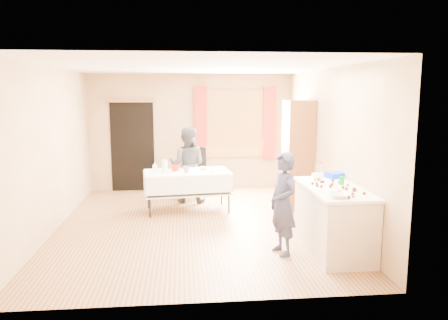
{
  "coord_description": "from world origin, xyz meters",
  "views": [
    {
      "loc": [
        -0.2,
        -7.09,
        2.22
      ],
      "look_at": [
        0.49,
        0.0,
        1.1
      ],
      "focal_mm": 35.0,
      "sensor_mm": 36.0,
      "label": 1
    }
  ],
  "objects": [
    {
      "name": "window_pane",
      "position": [
        1.0,
        2.71,
        1.5
      ],
      "size": [
        1.2,
        0.02,
        1.4
      ],
      "primitive_type": "cube",
      "color": "white",
      "rests_on": "wall_back"
    },
    {
      "name": "chair",
      "position": [
        0.05,
        2.03,
        0.31
      ],
      "size": [
        0.55,
        0.55,
        1.04
      ],
      "rotation": [
        0.0,
        0.0,
        -0.36
      ],
      "color": "black",
      "rests_on": "floor"
    },
    {
      "name": "cup_rainbow",
      "position": [
        -0.13,
        0.74,
        0.81
      ],
      "size": [
        0.18,
        0.18,
        0.11
      ],
      "primitive_type": "imported",
      "rotation": [
        0.0,
        0.0,
        0.25
      ],
      "color": "red",
      "rests_on": "party_table"
    },
    {
      "name": "curtain_right",
      "position": [
        1.78,
        2.67,
        1.5
      ],
      "size": [
        0.28,
        0.06,
        1.65
      ],
      "primitive_type": "cube",
      "color": "#A42E24",
      "rests_on": "wall_back"
    },
    {
      "name": "cake_balls",
      "position": [
        1.86,
        -1.47,
        0.93
      ],
      "size": [
        0.52,
        1.14,
        0.04
      ],
      "color": "#3F2314",
      "rests_on": "counter"
    },
    {
      "name": "ceiling",
      "position": [
        0.0,
        0.0,
        2.61
      ],
      "size": [
        4.5,
        5.5,
        0.02
      ],
      "primitive_type": "cube",
      "color": "white",
      "rests_on": "floor"
    },
    {
      "name": "woman",
      "position": [
        -0.1,
        1.58,
        0.76
      ],
      "size": [
        0.99,
        0.9,
        1.52
      ],
      "primitive_type": "imported",
      "rotation": [
        0.0,
        0.0,
        2.92
      ],
      "color": "black",
      "rests_on": "floor"
    },
    {
      "name": "cup_red",
      "position": [
        -0.33,
        0.95,
        0.81
      ],
      "size": [
        0.21,
        0.21,
        0.12
      ],
      "primitive_type": "imported",
      "rotation": [
        0.0,
        0.0,
        0.18
      ],
      "color": "red",
      "rests_on": "party_table"
    },
    {
      "name": "curtain_left",
      "position": [
        0.22,
        2.67,
        1.5
      ],
      "size": [
        0.28,
        0.06,
        1.65
      ],
      "primitive_type": "cube",
      "color": "#A42E24",
      "rests_on": "wall_back"
    },
    {
      "name": "blue_basket",
      "position": [
        2.14,
        -0.73,
        0.95
      ],
      "size": [
        0.35,
        0.28,
        0.08
      ],
      "primitive_type": "cube",
      "rotation": [
        0.0,
        0.0,
        0.31
      ],
      "color": "#073CEF",
      "rests_on": "counter"
    },
    {
      "name": "wall_front",
      "position": [
        0.0,
        -2.76,
        1.3
      ],
      "size": [
        4.5,
        0.02,
        2.6
      ],
      "primitive_type": "cube",
      "color": "tan",
      "rests_on": "floor"
    },
    {
      "name": "cabinet",
      "position": [
        1.99,
        0.93,
        1.03
      ],
      "size": [
        0.5,
        0.6,
        2.05
      ],
      "primitive_type": "cube",
      "color": "brown",
      "rests_on": "floor"
    },
    {
      "name": "wall_right",
      "position": [
        2.26,
        0.0,
        1.3
      ],
      "size": [
        0.02,
        5.5,
        2.6
      ],
      "primitive_type": "cube",
      "color": "tan",
      "rests_on": "floor"
    },
    {
      "name": "wall_left",
      "position": [
        -2.26,
        0.0,
        1.3
      ],
      "size": [
        0.02,
        5.5,
        2.6
      ],
      "primitive_type": "cube",
      "color": "tan",
      "rests_on": "floor"
    },
    {
      "name": "pitcher",
      "position": [
        -0.52,
        0.78,
        0.86
      ],
      "size": [
        0.11,
        0.11,
        0.22
      ],
      "primitive_type": "cylinder",
      "rotation": [
        0.0,
        0.0,
        -0.03
      ],
      "color": "silver",
      "rests_on": "party_table"
    },
    {
      "name": "party_table",
      "position": [
        -0.11,
        0.92,
        0.45
      ],
      "size": [
        1.68,
        0.99,
        0.75
      ],
      "rotation": [
        0.0,
        0.0,
        0.11
      ],
      "color": "black",
      "rests_on": "floor"
    },
    {
      "name": "small_bowl",
      "position": [
        0.2,
        1.06,
        0.78
      ],
      "size": [
        0.19,
        0.19,
        0.05
      ],
      "primitive_type": "imported",
      "rotation": [
        0.0,
        0.0,
        0.06
      ],
      "color": "white",
      "rests_on": "party_table"
    },
    {
      "name": "wall_back",
      "position": [
        0.0,
        2.76,
        1.3
      ],
      "size": [
        4.5,
        0.02,
        2.6
      ],
      "primitive_type": "cube",
      "color": "tan",
      "rests_on": "floor"
    },
    {
      "name": "soda_can",
      "position": [
        2.04,
        -1.24,
        0.97
      ],
      "size": [
        0.08,
        0.08,
        0.12
      ],
      "primitive_type": "cylinder",
      "rotation": [
        0.0,
        0.0,
        0.27
      ],
      "color": "#029619",
      "rests_on": "counter"
    },
    {
      "name": "floor",
      "position": [
        0.0,
        0.0,
        -0.01
      ],
      "size": [
        4.5,
        5.5,
        0.02
      ],
      "primitive_type": "cube",
      "color": "#9E7047",
      "rests_on": "ground"
    },
    {
      "name": "window_frame",
      "position": [
        1.0,
        2.72,
        1.5
      ],
      "size": [
        1.32,
        0.06,
        1.52
      ],
      "primitive_type": "cube",
      "color": "olive",
      "rests_on": "wall_back"
    },
    {
      "name": "counter",
      "position": [
        1.89,
        -1.37,
        0.45
      ],
      "size": [
        0.76,
        1.6,
        0.91
      ],
      "color": "beige",
      "rests_on": "floor"
    },
    {
      "name": "pastry_tray",
      "position": [
        0.42,
        0.83,
        0.76
      ],
      "size": [
        0.31,
        0.25,
        0.02
      ],
      "primitive_type": "cube",
      "rotation": [
        0.0,
        0.0,
        0.18
      ],
      "color": "white",
      "rests_on": "party_table"
    },
    {
      "name": "doorway",
      "position": [
        -1.3,
        2.73,
        1.0
      ],
      "size": [
        0.95,
        0.04,
        2.0
      ],
      "primitive_type": "cube",
      "color": "black",
      "rests_on": "floor"
    },
    {
      "name": "mixing_bowl",
      "position": [
        1.72,
        -1.97,
        0.94
      ],
      "size": [
        0.33,
        0.33,
        0.05
      ],
      "primitive_type": "imported",
      "rotation": [
        0.0,
        0.0,
        -0.27
      ],
      "color": "white",
      "rests_on": "counter"
    },
    {
      "name": "girl",
      "position": [
        1.16,
        -1.42,
        0.7
      ],
      "size": [
        0.69,
        0.61,
        1.41
      ],
      "primitive_type": "imported",
      "rotation": [
        0.0,
        0.0,
        -1.29
      ],
      "color": "#222544",
      "rests_on": "floor"
    },
    {
      "name": "door_lintel",
      "position": [
        -1.3,
        2.7,
        2.02
      ],
      "size": [
        1.05,
        0.06,
        0.08
      ],
      "primitive_type": "cube",
      "color": "olive",
      "rests_on": "wall_back"
    },
    {
      "name": "foam_block",
      "position": [
        1.84,
        -0.76,
        0.95
      ],
      "size": [
        0.16,
        0.11,
        0.08
      ],
      "primitive_type": "cube",
      "rotation": [
        0.0,
        0.0,
        0.06
      ],
      "color": "white",
      "rests_on": "counter"
    },
    {
      "name": "bottle",
      "position": [
        -0.71,
        1.01,
        0.83
      ],
      "size": [
        0.09,
        0.09,
        0.17
      ],
      "primitive_type": "imported",
      "rotation": [
        0.0,
        0.0,
        -0.07
      ],
      "color": "white",
      "rests_on": "party_table"
    }
  ]
}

